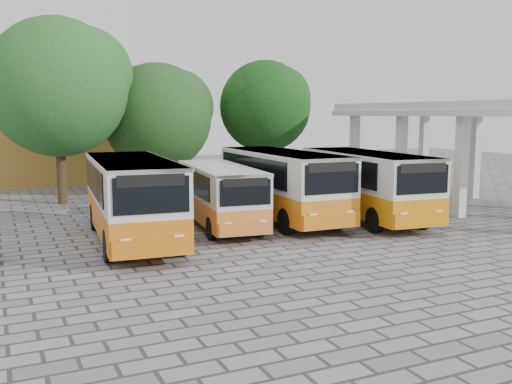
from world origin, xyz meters
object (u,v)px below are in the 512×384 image
bus_centre_left (220,192)px  bus_centre_right (282,181)px  bus_far_right (366,181)px  bus_far_left (132,194)px

bus_centre_left → bus_centre_right: (3.07, 0.20, 0.30)m
bus_centre_right → bus_far_right: (3.62, -1.34, -0.04)m
bus_far_left → bus_centre_right: bearing=16.1°
bus_centre_left → bus_centre_right: bearing=10.1°
bus_centre_left → bus_centre_right: 3.09m
bus_centre_right → bus_centre_left: bearing=-174.8°
bus_far_left → bus_far_right: (10.73, 0.11, -0.04)m
bus_far_left → bus_centre_right: 7.26m
bus_centre_left → bus_far_right: bus_far_right is taller
bus_centre_right → bus_far_right: 3.86m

